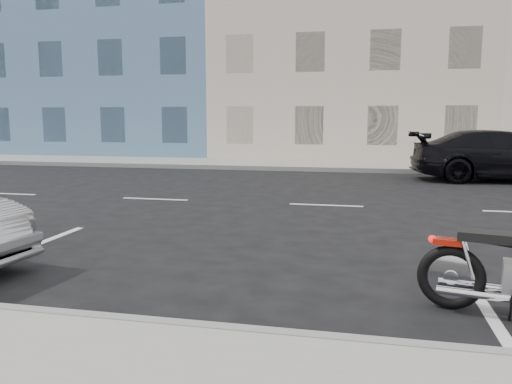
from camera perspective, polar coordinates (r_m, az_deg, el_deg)
ground at (r=11.06m, az=18.41°, el=-1.83°), size 120.00×120.00×0.00m
sidewalk_far at (r=19.96m, az=1.23°, el=3.20°), size 80.00×3.40×0.15m
curb_far at (r=18.30m, az=0.22°, el=2.75°), size 80.00×0.12×0.16m
bldg_blue at (r=30.33m, az=-13.50°, el=16.92°), size 12.00×12.00×13.00m
bldg_cream at (r=27.41m, az=10.86°, el=16.36°), size 12.00×12.00×11.50m
car_far at (r=16.85m, az=26.31°, el=3.75°), size 5.47×2.61×1.54m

